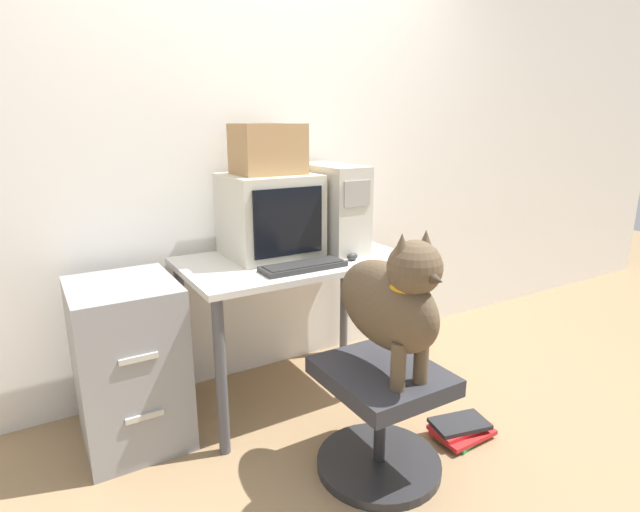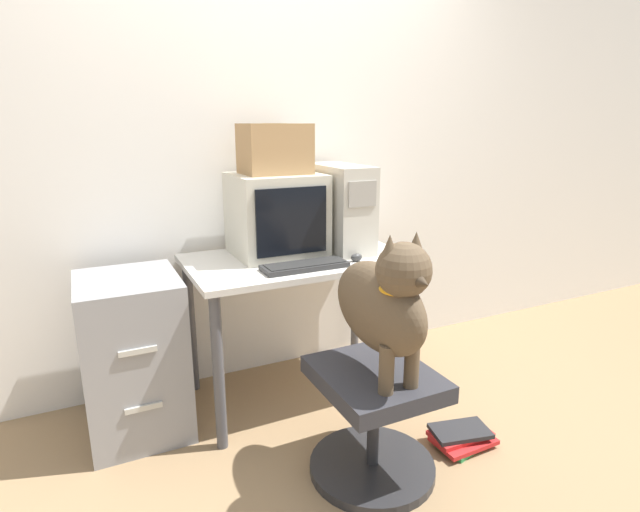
# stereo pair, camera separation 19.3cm
# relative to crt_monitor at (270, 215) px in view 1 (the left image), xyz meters

# --- Properties ---
(ground_plane) EXTENTS (12.00, 12.00, 0.00)m
(ground_plane) POSITION_rel_crt_monitor_xyz_m (0.07, -0.45, -0.97)
(ground_plane) COLOR #937551
(wall_back) EXTENTS (8.00, 0.05, 2.60)m
(wall_back) POSITION_rel_crt_monitor_xyz_m (0.07, 0.29, 0.33)
(wall_back) COLOR white
(wall_back) RESTS_ON ground_plane
(desk) EXTENTS (1.11, 0.67, 0.76)m
(desk) POSITION_rel_crt_monitor_xyz_m (0.07, -0.11, -0.32)
(desk) COLOR silver
(desk) RESTS_ON ground_plane
(crt_monitor) EXTENTS (0.44, 0.42, 0.41)m
(crt_monitor) POSITION_rel_crt_monitor_xyz_m (0.00, 0.00, 0.00)
(crt_monitor) COLOR beige
(crt_monitor) RESTS_ON desk
(pc_tower) EXTENTS (0.20, 0.47, 0.45)m
(pc_tower) POSITION_rel_crt_monitor_xyz_m (0.34, -0.04, 0.02)
(pc_tower) COLOR beige
(pc_tower) RESTS_ON desk
(keyboard) EXTENTS (0.41, 0.15, 0.03)m
(keyboard) POSITION_rel_crt_monitor_xyz_m (0.02, -0.31, -0.19)
(keyboard) COLOR #2D2D2D
(keyboard) RESTS_ON desk
(computer_mouse) EXTENTS (0.06, 0.04, 0.04)m
(computer_mouse) POSITION_rel_crt_monitor_xyz_m (0.30, -0.31, -0.19)
(computer_mouse) COLOR #333333
(computer_mouse) RESTS_ON desk
(office_chair) EXTENTS (0.53, 0.53, 0.47)m
(office_chair) POSITION_rel_crt_monitor_xyz_m (0.09, -0.83, -0.71)
(office_chair) COLOR #262628
(office_chair) RESTS_ON ground_plane
(dog) EXTENTS (0.20, 0.57, 0.59)m
(dog) POSITION_rel_crt_monitor_xyz_m (0.09, -0.88, -0.19)
(dog) COLOR brown
(dog) RESTS_ON office_chair
(filing_cabinet) EXTENTS (0.44, 0.51, 0.76)m
(filing_cabinet) POSITION_rel_crt_monitor_xyz_m (-0.75, -0.08, -0.59)
(filing_cabinet) COLOR gray
(filing_cabinet) RESTS_ON ground_plane
(cardboard_box) EXTENTS (0.32, 0.26, 0.25)m
(cardboard_box) POSITION_rel_crt_monitor_xyz_m (0.00, 0.00, 0.33)
(cardboard_box) COLOR #A87F51
(cardboard_box) RESTS_ON crt_monitor
(book_stack_floor) EXTENTS (0.29, 0.21, 0.08)m
(book_stack_floor) POSITION_rel_crt_monitor_xyz_m (0.55, -0.86, -0.93)
(book_stack_floor) COLOR #2D8C47
(book_stack_floor) RESTS_ON ground_plane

